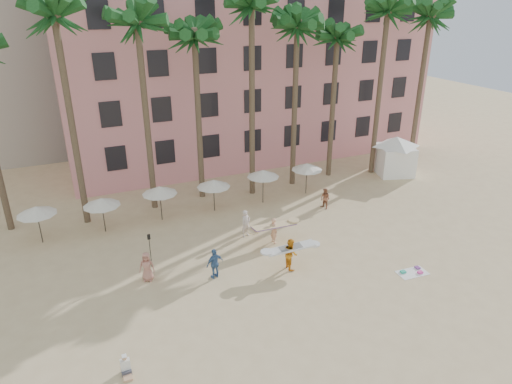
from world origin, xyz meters
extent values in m
plane|color=#D1B789|center=(0.00, 0.00, 0.00)|extent=(120.00, 120.00, 0.00)
cube|color=#D88385|center=(7.00, 26.00, 8.00)|extent=(35.00, 14.00, 16.00)
cylinder|color=brown|center=(-10.00, 14.50, 7.00)|extent=(0.44, 0.44, 14.00)
cylinder|color=brown|center=(-5.00, 15.00, 6.75)|extent=(0.44, 0.44, 13.50)
cylinder|color=brown|center=(-1.00, 15.50, 6.25)|extent=(0.44, 0.44, 12.50)
cylinder|color=brown|center=(3.00, 14.50, 7.25)|extent=(0.44, 0.44, 14.50)
cylinder|color=brown|center=(7.00, 15.00, 6.50)|extent=(0.44, 0.44, 13.00)
cylinder|color=brown|center=(11.00, 15.50, 6.00)|extent=(0.44, 0.44, 12.00)
cylinder|color=brown|center=(15.00, 14.50, 7.00)|extent=(0.44, 0.44, 14.00)
cylinder|color=brown|center=(20.00, 15.00, 6.75)|extent=(0.44, 0.44, 13.50)
cylinder|color=#332B23|center=(-13.00, 12.50, 1.25)|extent=(0.07, 0.07, 2.50)
cone|color=silver|center=(-13.00, 12.50, 2.35)|extent=(2.50, 2.50, 0.55)
cylinder|color=#332B23|center=(-9.00, 12.40, 1.20)|extent=(0.07, 0.07, 2.40)
cone|color=silver|center=(-9.00, 12.40, 2.25)|extent=(2.50, 2.50, 0.55)
cylinder|color=#332B23|center=(-5.00, 12.60, 1.25)|extent=(0.07, 0.07, 2.50)
cone|color=silver|center=(-5.00, 12.60, 2.35)|extent=(2.50, 2.50, 0.55)
cylinder|color=#332B23|center=(-1.00, 12.50, 1.20)|extent=(0.07, 0.07, 2.40)
cone|color=silver|center=(-1.00, 12.50, 2.25)|extent=(2.50, 2.50, 0.55)
cylinder|color=#332B23|center=(3.00, 12.40, 1.30)|extent=(0.07, 0.07, 2.60)
cone|color=silver|center=(3.00, 12.40, 2.45)|extent=(2.50, 2.50, 0.55)
cylinder|color=#332B23|center=(7.00, 12.60, 1.25)|extent=(0.07, 0.07, 2.50)
cone|color=silver|center=(7.00, 12.60, 2.35)|extent=(2.50, 2.50, 0.55)
cube|color=white|center=(16.59, 13.36, 1.30)|extent=(3.77, 3.77, 2.60)
cone|color=white|center=(16.59, 13.36, 3.05)|extent=(5.65, 5.65, 0.90)
cube|color=white|center=(6.87, -0.27, 0.01)|extent=(1.86, 1.11, 0.02)
cube|color=teal|center=(6.38, -0.04, 0.07)|extent=(0.32, 0.27, 0.10)
cube|color=#EC41A2|center=(7.25, -0.50, 0.08)|extent=(0.29, 0.24, 0.12)
cube|color=#763888|center=(7.49, -0.01, 0.06)|extent=(0.28, 0.32, 0.08)
imported|color=tan|center=(1.00, 6.30, 0.89)|extent=(0.43, 0.65, 1.78)
cube|color=#DABC88|center=(1.00, 6.30, 1.25)|extent=(3.14, 1.07, 0.37)
imported|color=orange|center=(0.55, 3.15, 0.97)|extent=(0.79, 0.99, 1.94)
cube|color=silver|center=(0.55, 3.15, 1.36)|extent=(3.05, 1.05, 0.31)
imported|color=#B37364|center=(-7.51, 5.32, 0.89)|extent=(1.02, 0.86, 1.79)
imported|color=beige|center=(-0.34, 7.89, 0.94)|extent=(0.80, 0.65, 1.88)
imported|color=#416699|center=(-3.89, 4.00, 0.93)|extent=(1.17, 0.71, 1.87)
imported|color=#9E5E41|center=(6.86, 9.45, 0.82)|extent=(0.84, 0.95, 1.64)
cylinder|color=black|center=(-7.03, 6.61, 1.05)|extent=(0.04, 0.04, 2.10)
cube|color=black|center=(-7.03, 6.61, 2.05)|extent=(0.18, 0.03, 0.35)
cube|color=#3F3F4C|center=(-9.82, -1.39, 0.11)|extent=(0.42, 0.39, 0.22)
cube|color=tan|center=(-9.82, -1.71, 0.06)|extent=(0.37, 0.42, 0.11)
cube|color=white|center=(-9.82, -1.34, 0.46)|extent=(0.41, 0.24, 0.51)
sphere|color=tan|center=(-9.82, -1.34, 0.83)|extent=(0.22, 0.22, 0.22)
camera|label=1|loc=(-10.79, -17.37, 14.98)|focal=32.00mm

